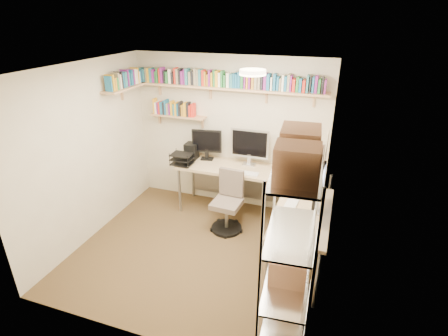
{
  "coord_description": "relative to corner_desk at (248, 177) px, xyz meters",
  "views": [
    {
      "loc": [
        1.69,
        -3.68,
        3.08
      ],
      "look_at": [
        0.24,
        0.55,
        1.07
      ],
      "focal_mm": 28.0,
      "sensor_mm": 36.0,
      "label": 1
    }
  ],
  "objects": [
    {
      "name": "room_shell",
      "position": [
        -0.5,
        -0.91,
        0.74
      ],
      "size": [
        3.24,
        3.04,
        2.52
      ],
      "color": "beige",
      "rests_on": "ground"
    },
    {
      "name": "ground",
      "position": [
        -0.5,
        -0.91,
        -0.81
      ],
      "size": [
        3.2,
        3.2,
        0.0
      ],
      "primitive_type": "plane",
      "color": "#3F2E1B",
      "rests_on": "ground"
    },
    {
      "name": "corner_desk",
      "position": [
        0.0,
        0.0,
        0.0
      ],
      "size": [
        2.53,
        2.09,
        1.43
      ],
      "color": "tan",
      "rests_on": "ground"
    },
    {
      "name": "office_chair",
      "position": [
        -0.24,
        -0.23,
        -0.42
      ],
      "size": [
        0.49,
        0.5,
        0.94
      ],
      "rotation": [
        0.0,
        0.0,
        -0.07
      ],
      "color": "black",
      "rests_on": "ground"
    },
    {
      "name": "wire_rack",
      "position": [
        0.91,
        -1.98,
        0.72
      ],
      "size": [
        0.49,
        0.9,
        2.22
      ],
      "rotation": [
        0.0,
        0.0,
        0.08
      ],
      "color": "silver",
      "rests_on": "ground"
    },
    {
      "name": "wall_shelves",
      "position": [
        -0.93,
        0.39,
        1.21
      ],
      "size": [
        3.12,
        1.09,
        0.8
      ],
      "color": "tan",
      "rests_on": "ground"
    }
  ]
}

